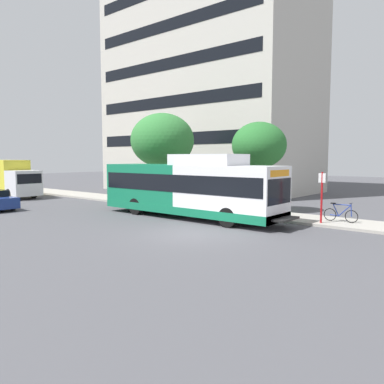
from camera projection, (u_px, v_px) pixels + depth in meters
name	position (u px, v px, depth m)	size (l,w,h in m)	color
ground_plane	(87.00, 217.00, 22.34)	(120.00, 120.00, 0.00)	#4C4C51
sidewalk_curb	(190.00, 207.00, 26.40)	(3.00, 56.00, 0.14)	#A8A399
transit_bus	(189.00, 188.00, 21.90)	(2.58, 12.25, 3.65)	white
bus_stop_sign_pole	(322.00, 193.00, 19.34)	(0.10, 0.36, 2.60)	red
bicycle_parked	(341.00, 214.00, 19.75)	(0.52, 1.76, 1.02)	black
street_tree_near_stop	(259.00, 145.00, 23.94)	(3.41, 3.41, 5.56)	#4C3823
street_tree_mid_block	(162.00, 140.00, 28.81)	(4.79, 4.79, 6.66)	#4C3823
box_truck_background	(9.00, 177.00, 33.37)	(2.32, 7.01, 3.25)	silver
apartment_tower_backdrop	(210.00, 57.00, 39.46)	(12.00, 20.85, 27.69)	#BCB7AD
lattice_comm_tower	(136.00, 106.00, 51.12)	(1.10, 1.10, 30.98)	#B7B7BC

